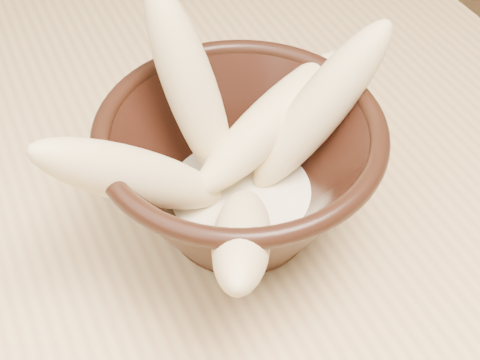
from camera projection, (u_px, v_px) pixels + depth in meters
name	position (u px, v px, depth m)	size (l,w,h in m)	color
bowl	(240.00, 171.00, 0.49)	(0.21, 0.21, 0.11)	black
milk_puddle	(240.00, 196.00, 0.51)	(0.12, 0.12, 0.02)	beige
banana_upright	(190.00, 87.00, 0.48)	(0.04, 0.04, 0.16)	#E5C787
banana_left	(135.00, 176.00, 0.45)	(0.04, 0.04, 0.16)	#E5C787
banana_right	(320.00, 107.00, 0.49)	(0.04, 0.04, 0.16)	#E5C787
banana_across	(273.00, 120.00, 0.50)	(0.04, 0.04, 0.16)	#E5C787
banana_front	(242.00, 237.00, 0.43)	(0.04, 0.04, 0.15)	#E5C787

